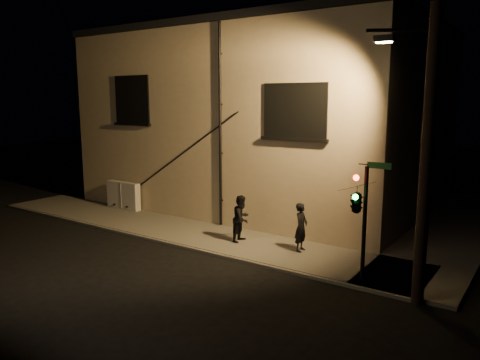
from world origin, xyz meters
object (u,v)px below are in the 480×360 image
Objects in this scene: utility_cabinet at (123,195)px; pedestrian_a at (301,227)px; streetlamp_pole at (424,152)px; pedestrian_b at (242,218)px; traffic_signal at (357,201)px.

utility_cabinet is 1.17× the size of pedestrian_a.
utility_cabinet is at bearing 81.27° from pedestrian_a.
pedestrian_b is at bearing 166.78° from streetlamp_pole.
utility_cabinet is 10.18m from pedestrian_a.
pedestrian_a reaches higher than utility_cabinet.
streetlamp_pole reaches higher than traffic_signal.
traffic_signal is 2.48m from streetlamp_pole.
pedestrian_a is at bearing -88.49° from pedestrian_b.
pedestrian_b reaches higher than utility_cabinet.
pedestrian_b is 0.23× the size of streetlamp_pole.
streetlamp_pole is at bearing -116.21° from pedestrian_a.
utility_cabinet is 0.26× the size of streetlamp_pole.
traffic_signal reaches higher than pedestrian_b.
pedestrian_a is (10.14, -0.89, 0.20)m from utility_cabinet.
streetlamp_pole is (4.37, -1.81, 3.09)m from pedestrian_a.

